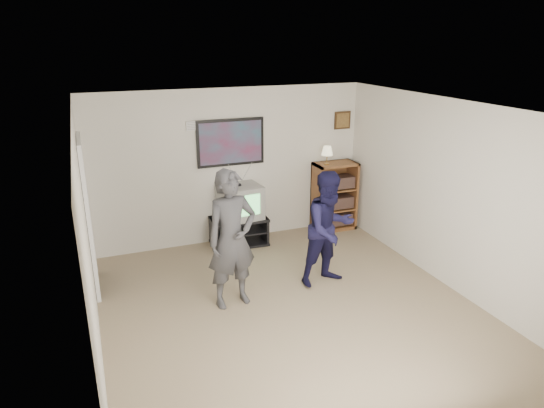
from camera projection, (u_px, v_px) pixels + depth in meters
room_shell at (282, 208)px, 5.91m from camera, size 4.51×5.00×2.51m
media_stand at (239, 231)px, 7.91m from camera, size 0.94×0.55×0.46m
crt_television at (240, 202)px, 7.76m from camera, size 0.69×0.60×0.54m
bookshelf at (334, 196)px, 8.45m from camera, size 0.73×0.42×1.19m
table_lamp at (327, 155)px, 8.11m from camera, size 0.19×0.19×0.31m
person_tall at (232, 239)px, 5.94m from camera, size 0.70×0.51×1.77m
person_short at (329, 229)px, 6.50m from camera, size 0.86×0.71×1.59m
controller_left at (221, 215)px, 6.07m from camera, size 0.06×0.13×0.04m
controller_right at (322, 202)px, 6.58m from camera, size 0.04×0.11×0.03m
poster at (231, 142)px, 7.65m from camera, size 1.10×0.03×0.75m
air_vent at (195, 126)px, 7.37m from camera, size 0.28×0.02×0.14m
small_picture at (342, 120)px, 8.27m from camera, size 0.30×0.03×0.30m
doorway at (87, 217)px, 6.32m from camera, size 0.03×0.85×2.00m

